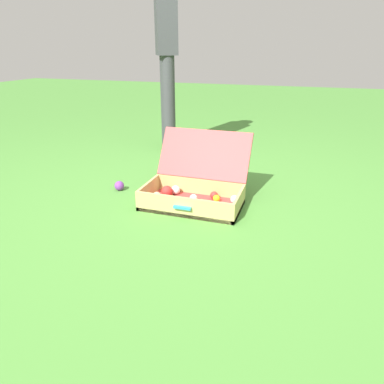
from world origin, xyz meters
TOP-DOWN VIEW (x-y plane):
  - ground_plane at (0.00, 0.00)m, footprint 16.00×16.00m
  - open_suitcase at (0.04, 0.15)m, footprint 0.63×0.57m
  - stray_ball_on_grass at (-0.55, 0.18)m, footprint 0.07×0.07m
  - bystander_person at (-0.62, 1.33)m, footprint 0.31×0.37m

SIDE VIEW (x-z plane):
  - ground_plane at x=0.00m, z-range 0.00..0.00m
  - stray_ball_on_grass at x=-0.55m, z-range 0.00..0.07m
  - open_suitcase at x=0.04m, z-range -0.11..0.32m
  - bystander_person at x=-0.62m, z-range 0.13..1.84m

